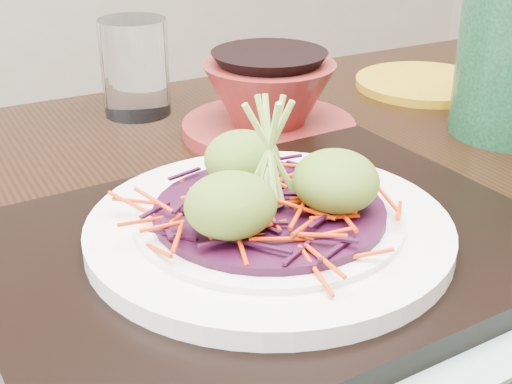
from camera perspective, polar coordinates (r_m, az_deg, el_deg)
name	(u,v)px	position (r m, az deg, el deg)	size (l,w,h in m)	color
dining_table	(270,349)	(0.61, 1.10, -12.48)	(1.30, 0.88, 0.80)	black
placemat	(269,262)	(0.52, 1.02, -5.61)	(0.46, 0.36, 0.00)	gray
serving_tray	(269,249)	(0.52, 1.03, -4.56)	(0.40, 0.30, 0.02)	black
white_plate	(269,227)	(0.51, 1.04, -2.84)	(0.26, 0.26, 0.02)	white
cabbage_bed	(269,211)	(0.50, 1.06, -1.52)	(0.16, 0.16, 0.01)	black
carrot_julienne	(269,201)	(0.50, 1.06, -0.69)	(0.20, 0.20, 0.01)	red
guacamole_scoops	(270,181)	(0.49, 1.11, 0.86)	(0.14, 0.13, 0.04)	#5D7322
scallion_garnish	(270,154)	(0.48, 1.10, 3.03)	(0.06, 0.06, 0.09)	#9FD053
water_glass	(135,67)	(0.82, -9.66, 9.80)	(0.08, 0.08, 0.11)	white
terracotta_bowl_set	(269,103)	(0.75, 1.05, 7.14)	(0.20, 0.20, 0.08)	maroon
yellow_plate	(424,83)	(0.94, 13.32, 8.46)	(0.17, 0.17, 0.01)	#B48714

